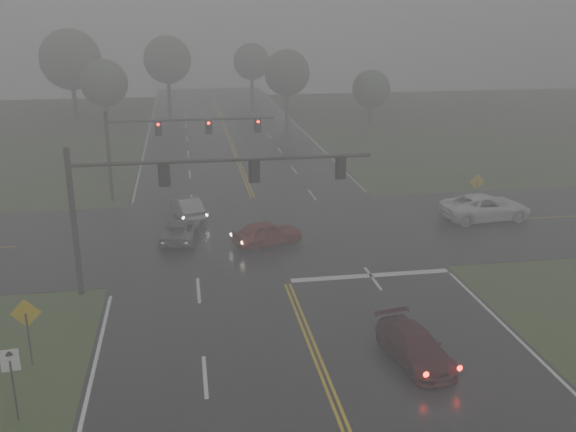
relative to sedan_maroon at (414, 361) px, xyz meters
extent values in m
cube|color=black|center=(-3.77, 14.15, 0.00)|extent=(18.00, 160.00, 0.02)
cube|color=black|center=(-3.77, 16.15, 0.00)|extent=(120.00, 14.00, 0.02)
cube|color=silver|center=(0.73, 8.55, 0.00)|extent=(8.50, 0.50, 0.01)
imported|color=#3D0B13|center=(0.00, 0.00, 0.00)|extent=(2.45, 4.66, 1.29)
imported|color=maroon|center=(-4.01, 14.13, 0.00)|extent=(4.54, 3.00, 1.44)
imported|color=#94979A|center=(-8.61, 20.08, 0.00)|extent=(2.41, 4.48, 1.40)
imported|color=#525559|center=(-9.11, 15.78, 0.00)|extent=(2.68, 4.65, 1.22)
imported|color=white|center=(10.95, 16.56, 0.00)|extent=(6.21, 3.25, 1.67)
cylinder|color=black|center=(-13.97, 8.75, 3.67)|extent=(0.29, 0.29, 7.33)
cylinder|color=black|center=(-13.97, 8.75, 6.52)|extent=(0.18, 0.18, 0.81)
cylinder|color=black|center=(-6.74, 8.75, 6.47)|extent=(14.46, 0.18, 0.18)
cube|color=black|center=(-9.63, 8.75, 5.86)|extent=(0.35, 0.29, 1.07)
cube|color=black|center=(-9.63, 8.91, 5.86)|extent=(0.56, 0.03, 1.27)
cube|color=black|center=(-5.29, 8.75, 5.86)|extent=(0.35, 0.29, 1.07)
cube|color=black|center=(-5.29, 8.91, 5.86)|extent=(0.56, 0.03, 1.27)
cube|color=black|center=(-0.96, 8.75, 5.86)|extent=(0.35, 0.29, 1.07)
cube|color=black|center=(-0.96, 8.91, 5.86)|extent=(0.56, 0.03, 1.27)
cylinder|color=black|center=(-13.97, 25.01, 3.29)|extent=(0.26, 0.26, 6.58)
cylinder|color=black|center=(-13.97, 25.01, 5.85)|extent=(0.16, 0.16, 0.73)
cylinder|color=black|center=(-7.98, 25.01, 5.80)|extent=(11.97, 0.16, 0.16)
cube|color=black|center=(-10.38, 25.01, 5.25)|extent=(0.31, 0.26, 0.96)
cube|color=black|center=(-10.38, 25.15, 5.25)|extent=(0.50, 0.03, 1.14)
cylinder|color=#FF0C05|center=(-10.38, 24.86, 5.56)|extent=(0.20, 0.05, 0.20)
cube|color=black|center=(-6.79, 25.01, 5.25)|extent=(0.31, 0.26, 0.96)
cube|color=black|center=(-6.79, 25.15, 5.25)|extent=(0.50, 0.03, 1.14)
cylinder|color=#FF0C05|center=(-6.79, 24.86, 5.56)|extent=(0.20, 0.05, 0.20)
cube|color=black|center=(-3.20, 25.01, 5.25)|extent=(0.31, 0.26, 0.96)
cube|color=black|center=(-3.20, 25.15, 5.25)|extent=(0.50, 0.03, 1.14)
cylinder|color=#FF0C05|center=(-3.20, 24.86, 5.56)|extent=(0.20, 0.05, 0.20)
cylinder|color=black|center=(-14.95, 2.16, 1.12)|extent=(0.07, 0.07, 2.23)
cube|color=#CAA20B|center=(-14.95, 2.19, 2.23)|extent=(1.17, 0.06, 1.17)
cylinder|color=black|center=(-14.66, -1.51, 1.14)|extent=(0.07, 0.07, 2.29)
cube|color=white|center=(-14.66, -1.48, 2.29)|extent=(0.60, 0.13, 0.80)
cube|color=black|center=(-14.66, -1.45, 2.29)|extent=(0.10, 0.04, 0.45)
cylinder|color=black|center=(11.07, 18.34, 1.06)|extent=(0.07, 0.07, 2.11)
cube|color=#CAA20B|center=(11.07, 18.37, 2.11)|extent=(1.11, 0.14, 1.11)
cylinder|color=#382E25|center=(-17.39, 56.23, 1.53)|extent=(0.51, 0.51, 3.05)
sphere|color=#394C32|center=(-17.39, 56.23, 5.26)|extent=(5.43, 5.43, 5.43)
cylinder|color=#382E25|center=(4.82, 60.93, 1.64)|extent=(0.54, 0.54, 3.28)
sphere|color=#394C32|center=(4.82, 60.93, 5.66)|extent=(5.84, 5.84, 5.84)
cylinder|color=#382E25|center=(-10.38, 73.73, 1.90)|extent=(0.55, 0.55, 3.80)
sphere|color=#394C32|center=(-10.38, 73.73, 6.54)|extent=(6.75, 6.75, 6.75)
cylinder|color=#382E25|center=(13.60, 52.84, 1.27)|extent=(0.51, 0.51, 2.54)
sphere|color=#394C32|center=(13.60, 52.84, 4.38)|extent=(4.52, 4.52, 4.52)
cylinder|color=#382E25|center=(-22.21, 64.70, 2.14)|extent=(0.59, 0.59, 4.28)
sphere|color=#394C32|center=(-22.21, 64.70, 7.37)|extent=(7.61, 7.61, 7.61)
cylinder|color=#382E25|center=(2.53, 81.69, 1.61)|extent=(0.55, 0.55, 3.22)
sphere|color=#394C32|center=(2.53, 81.69, 5.55)|extent=(5.73, 5.73, 5.73)
camera|label=1|loc=(-8.61, -21.42, 13.35)|focal=40.00mm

